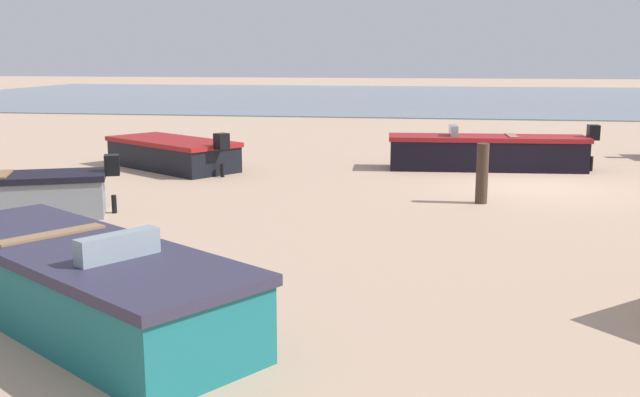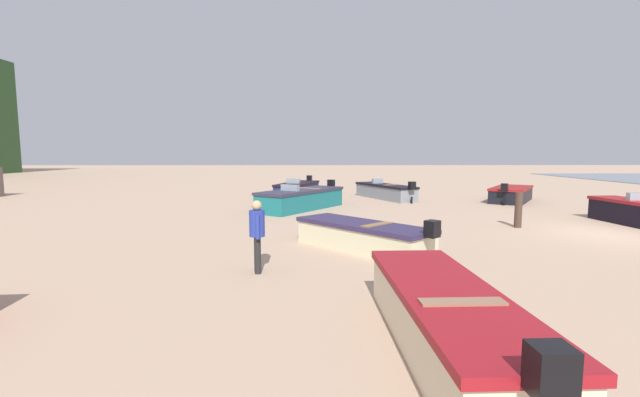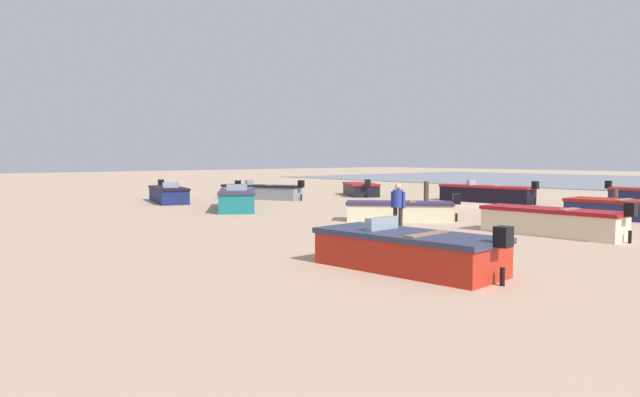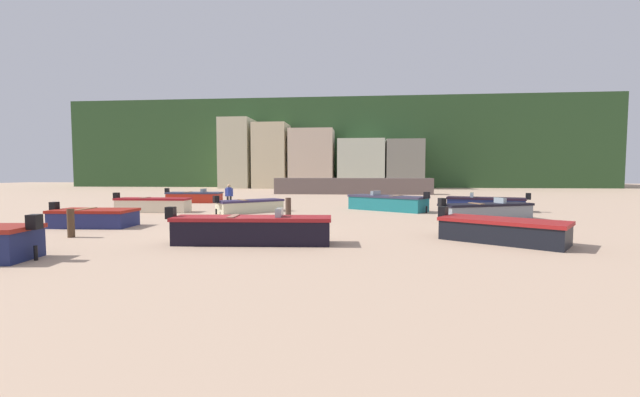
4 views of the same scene
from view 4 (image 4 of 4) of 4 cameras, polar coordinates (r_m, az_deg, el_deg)
ground_plane at (r=16.23m, az=-10.75°, el=-4.85°), size 160.00×160.00×0.00m
headland_hill at (r=81.68m, az=2.36°, el=7.14°), size 90.00×32.00×14.70m
harbor_pier at (r=45.43m, az=4.65°, el=1.78°), size 17.58×2.40×1.80m
townhouse_left at (r=65.31m, az=-11.62°, el=6.27°), size 4.71×5.90×10.88m
townhouse_centre_left at (r=64.09m, az=-6.85°, el=5.99°), size 5.13×6.31×10.04m
townhouse_centre_right at (r=62.61m, az=-1.15°, el=5.64°), size 6.72×5.50×9.09m
townhouse_right at (r=62.29m, az=5.82°, el=4.90°), size 7.01×5.73×7.50m
townhouse_far_right at (r=62.91m, az=11.78°, el=4.77°), size 5.53×6.25×7.37m
boat_red_0 at (r=33.84m, az=-17.40°, el=0.19°), size 4.56×1.99×1.15m
boat_navy_1 at (r=27.37m, az=22.43°, el=-0.70°), size 4.91×2.76×1.16m
boat_cream_2 at (r=24.71m, az=-9.94°, el=-1.03°), size 3.90×3.72×1.07m
boat_navy_3 at (r=20.38m, az=-29.45°, el=-2.40°), size 3.69×1.93×1.10m
boat_grey_4 at (r=21.99m, az=22.51°, el=-1.71°), size 5.11×3.06×1.16m
boat_cream_5 at (r=26.51m, az=-22.64°, el=-0.83°), size 4.70×1.41×1.18m
boat_teal_7 at (r=25.81m, az=9.56°, el=-0.61°), size 5.10×4.19×1.27m
boat_black_8 at (r=13.70m, az=-9.63°, el=-4.41°), size 5.59×1.59×1.24m
boat_black_9 at (r=15.18m, az=24.50°, el=-4.15°), size 4.29×3.68×1.12m
mooring_post_near_water at (r=17.46m, az=-31.91°, el=-2.98°), size 0.25×0.25×1.06m
mooring_post_mid_beach at (r=18.15m, az=-4.53°, el=-1.89°), size 0.25×0.25×1.26m
beach_walker_foreground at (r=27.78m, az=-12.80°, el=0.62°), size 0.54×0.40×1.62m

